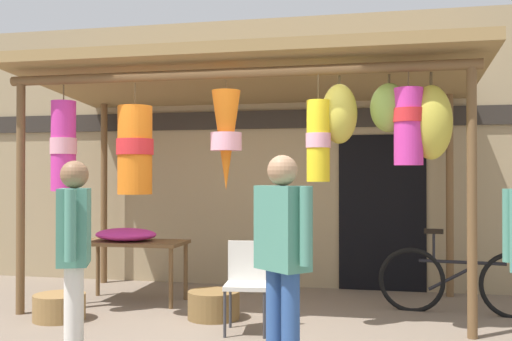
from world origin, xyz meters
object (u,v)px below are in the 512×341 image
folding_chair (248,278)px  parked_bicycle (461,281)px  wicker_basket_by_table (214,305)px  display_table (133,248)px  flower_heap_on_table (127,235)px  wicker_basket_spare (59,307)px  customer_foreground (74,245)px  vendor_in_orange (283,248)px

folding_chair → parked_bicycle: (2.07, 1.16, -0.16)m
wicker_basket_by_table → display_table: bearing=152.7°
flower_heap_on_table → wicker_basket_spare: bearing=-107.6°
display_table → wicker_basket_by_table: (1.16, -0.60, -0.48)m
customer_foreground → parked_bicycle: bearing=38.4°
display_table → wicker_basket_by_table: size_ratio=2.31×
flower_heap_on_table → wicker_basket_by_table: flower_heap_on_table is taller
flower_heap_on_table → customer_foreground: customer_foreground is taller
display_table → flower_heap_on_table: bearing=-148.7°
wicker_basket_spare → flower_heap_on_table: bearing=72.4°
customer_foreground → display_table: bearing=103.2°
wicker_basket_by_table → wicker_basket_spare: size_ratio=1.02×
flower_heap_on_table → wicker_basket_spare: size_ratio=1.40×
flower_heap_on_table → vendor_in_orange: 3.21m
folding_chair → vendor_in_orange: vendor_in_orange is taller
wicker_basket_by_table → flower_heap_on_table: bearing=155.1°
display_table → vendor_in_orange: 3.21m
flower_heap_on_table → customer_foreground: bearing=-75.3°
folding_chair → customer_foreground: (-1.06, -1.32, 0.43)m
parked_bicycle → vendor_in_orange: (-1.50, -2.50, 0.60)m
flower_heap_on_table → vendor_in_orange: size_ratio=0.45×
display_table → folding_chair: (1.61, -1.00, -0.12)m
flower_heap_on_table → parked_bicycle: 3.76m
display_table → parked_bicycle: size_ratio=0.71×
wicker_basket_spare → wicker_basket_by_table: bearing=14.4°
customer_foreground → wicker_basket_spare: bearing=124.2°
folding_chair → parked_bicycle: bearing=29.3°
wicker_basket_spare → parked_bicycle: parked_bicycle is taller
flower_heap_on_table → folding_chair: 1.95m
vendor_in_orange → wicker_basket_by_table: bearing=120.2°
wicker_basket_spare → vendor_in_orange: (2.54, -1.35, 0.82)m
display_table → parked_bicycle: bearing=2.4°
flower_heap_on_table → folding_chair: size_ratio=0.87×
display_table → folding_chair: 1.90m
folding_chair → customer_foreground: bearing=-128.8°
display_table → customer_foreground: (0.55, -2.33, 0.31)m
customer_foreground → folding_chair: bearing=51.2°
display_table → wicker_basket_spare: display_table is taller
wicker_basket_by_table → customer_foreground: size_ratio=0.34×
parked_bicycle → customer_foreground: (-3.13, -2.48, 0.58)m
flower_heap_on_table → wicker_basket_spare: (-0.30, -0.96, -0.65)m
vendor_in_orange → display_table: bearing=132.9°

